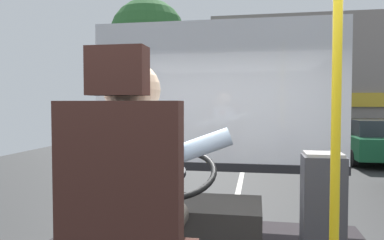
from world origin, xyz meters
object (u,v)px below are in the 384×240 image
Objects in this scene: steering_console at (187,226)px; driver_seat at (128,240)px; handrail_pole at (336,131)px; parked_car_green at (373,140)px; bus_driver at (137,182)px; fare_box at (322,219)px.

driver_seat is at bearing -90.00° from steering_console.
driver_seat is 1.04m from handrail_pole.
steering_console is at bearing -112.54° from parked_car_green.
driver_seat reaches higher than parked_car_green.
driver_seat is at bearing -90.00° from bus_driver.
driver_seat reaches higher than steering_console.
driver_seat is 1.30m from steering_console.
steering_console is 0.55× the size of handrail_pole.
driver_seat is 0.31× the size of parked_car_green.
driver_seat is 0.24m from bus_driver.
bus_driver is 1.28m from steering_console.
driver_seat is at bearing -133.53° from fare_box.
bus_driver reaches higher than steering_console.
handrail_pole is 0.83m from fare_box.
parked_car_green is at bearing 69.46° from bus_driver.
handrail_pole reaches higher than steering_console.
handrail_pole is at bearing 17.93° from bus_driver.
driver_seat reaches higher than bus_driver.
driver_seat is 1.34m from fare_box.
bus_driver is 0.99× the size of fare_box.
steering_console is at bearing 162.35° from fare_box.
parked_car_green is (3.55, 11.52, -1.09)m from handrail_pole.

